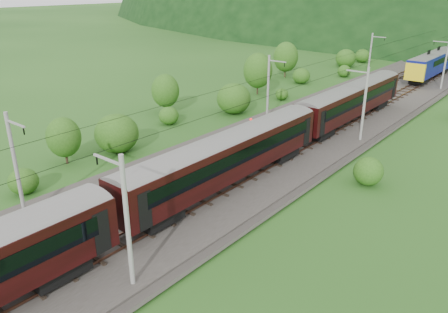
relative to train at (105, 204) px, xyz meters
The scene contains 14 objects.
ground 4.57m from the train, 152.89° to the right, with size 600.00×600.00×0.00m, color #204A17.
railbed 9.76m from the train, 105.30° to the left, with size 14.00×220.00×0.30m, color #38332D.
track_left 10.53m from the train, 118.69° to the left, with size 2.40×220.00×0.27m.
track_right 9.38m from the train, 90.00° to the left, with size 2.40×220.00×0.27m.
catenary_left 31.94m from the train, 105.48° to the left, with size 2.54×192.28×8.00m.
catenary_right 31.01m from the train, 83.10° to the left, with size 2.54×192.28×8.00m.
overhead_wires 9.71m from the train, 105.30° to the left, with size 4.83×198.00×0.03m.
mountain_ridge 322.89m from the train, 112.28° to the left, with size 336.00×280.00×132.00m, color black.
train is the anchor object (origin of this frame).
hazard_post_near 33.67m from the train, 94.57° to the left, with size 0.18×0.18×1.71m, color red.
hazard_post_far 35.81m from the train, 93.59° to the left, with size 0.14×0.14×1.33m, color red.
signal 24.08m from the train, 103.81° to the left, with size 0.26×0.26×2.36m.
vegetation_left 25.80m from the train, 130.28° to the left, with size 13.64×144.60×6.47m.
vegetation_right 18.57m from the train, 56.52° to the left, with size 5.28×88.36×3.07m.
Camera 1 is at (23.43, -12.65, 16.48)m, focal length 35.00 mm.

